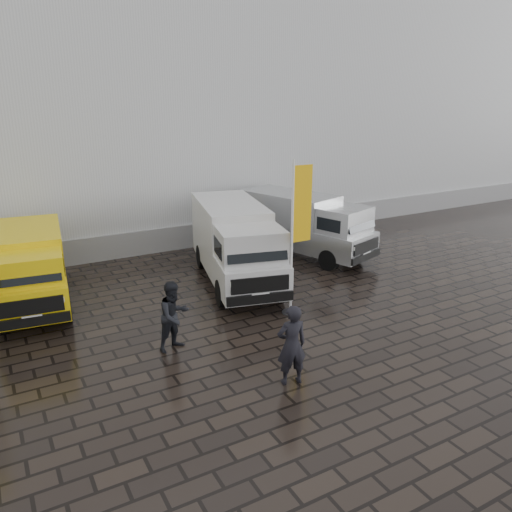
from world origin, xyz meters
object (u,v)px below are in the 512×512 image
Objects in this scene: van_yellow at (31,271)px; van_white at (236,245)px; van_silver at (305,226)px; person_tent at (174,316)px; flagpole at (297,231)px; wheelie_bin at (342,218)px; person_front at (292,345)px.

van_white is (6.35, -1.15, 0.17)m from van_yellow.
van_silver is 8.82m from person_tent.
flagpole reaches higher than wheelie_bin.
person_front is at bearing -143.56° from van_silver.
van_silver reaches higher than van_yellow.
van_yellow reaches higher than person_tent.
van_silver is at bearing 52.98° from flagpole.
van_white is 9.02m from wheelie_bin.
van_white is at bearing -143.91° from wheelie_bin.
person_front is (-1.82, -6.32, -0.38)m from van_white.
flagpole is 2.41× the size of person_front.
van_white is 6.59m from person_front.
van_yellow is at bearing 147.67° from flagpole.
van_yellow is 0.82× the size of van_white.
van_white is at bearing 26.59° from person_tent.
person_tent is at bearing -47.56° from person_front.
van_white is 1.08× the size of van_silver.
person_tent is at bearing -163.63° from van_silver.
flagpole is 4.27m from person_tent.
van_silver is 9.53m from person_front.
flagpole is 4.75× the size of wheelie_bin.
van_yellow is at bearing 163.81° from van_silver.
van_silver is 2.99× the size of person_front.
wheelie_bin is (4.15, 2.81, -0.74)m from van_silver.
flagpole is 4.19m from person_front.
van_white reaches higher than person_tent.
van_yellow reaches higher than person_front.
person_front is (-9.76, -10.49, 0.46)m from wheelie_bin.
van_silver is at bearing 33.45° from van_white.
person_tent is at bearing -121.29° from van_white.
van_yellow is 1.09× the size of flagpole.
person_front reaches higher than wheelie_bin.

